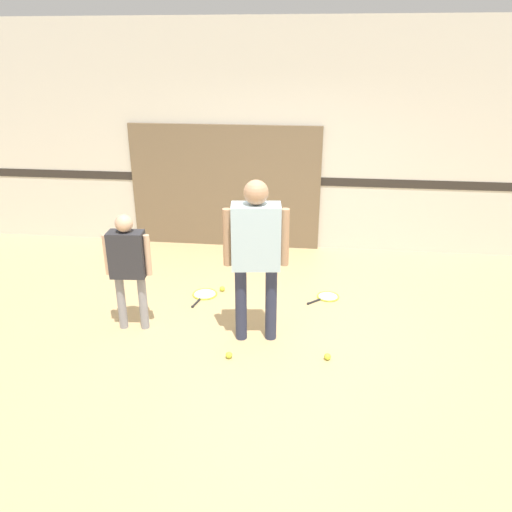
# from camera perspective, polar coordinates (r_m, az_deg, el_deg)

# --- Properties ---
(ground_plane) EXTENTS (16.00, 16.00, 0.00)m
(ground_plane) POSITION_cam_1_polar(r_m,az_deg,el_deg) (5.35, 1.54, -8.71)
(ground_plane) COLOR tan
(wall_back) EXTENTS (16.00, 0.07, 3.20)m
(wall_back) POSITION_cam_1_polar(r_m,az_deg,el_deg) (7.23, 3.67, 13.07)
(wall_back) COLOR silver
(wall_back) RESTS_ON ground_plane
(wall_panel) EXTENTS (2.80, 0.05, 1.81)m
(wall_panel) POSITION_cam_1_polar(r_m,az_deg,el_deg) (7.42, -3.57, 7.85)
(wall_panel) COLOR #756047
(wall_panel) RESTS_ON ground_plane
(person_instructor) EXTENTS (0.63, 0.31, 1.67)m
(person_instructor) POSITION_cam_1_polar(r_m,az_deg,el_deg) (4.80, 0.00, 1.26)
(person_instructor) COLOR #2D334C
(person_instructor) RESTS_ON ground_plane
(person_student_left) EXTENTS (0.48, 0.22, 1.27)m
(person_student_left) POSITION_cam_1_polar(r_m,az_deg,el_deg) (5.25, -14.44, -0.47)
(person_student_left) COLOR gray
(person_student_left) RESTS_ON ground_plane
(racket_spare_on_floor) EXTENTS (0.36, 0.54, 0.03)m
(racket_spare_on_floor) POSITION_cam_1_polar(r_m,az_deg,el_deg) (6.13, -5.93, -4.41)
(racket_spare_on_floor) COLOR #C6D838
(racket_spare_on_floor) RESTS_ON ground_plane
(racket_second_spare) EXTENTS (0.44, 0.42, 0.03)m
(racket_second_spare) POSITION_cam_1_polar(r_m,az_deg,el_deg) (6.11, 8.10, -4.64)
(racket_second_spare) COLOR #C6D838
(racket_second_spare) RESTS_ON ground_plane
(tennis_ball_near_instructor) EXTENTS (0.07, 0.07, 0.07)m
(tennis_ball_near_instructor) POSITION_cam_1_polar(r_m,az_deg,el_deg) (4.94, -3.11, -11.25)
(tennis_ball_near_instructor) COLOR #CCE038
(tennis_ball_near_instructor) RESTS_ON ground_plane
(tennis_ball_by_spare_racket) EXTENTS (0.07, 0.07, 0.07)m
(tennis_ball_by_spare_racket) POSITION_cam_1_polar(r_m,az_deg,el_deg) (6.21, -3.88, -3.75)
(tennis_ball_by_spare_racket) COLOR #CCE038
(tennis_ball_by_spare_racket) RESTS_ON ground_plane
(tennis_ball_stray_left) EXTENTS (0.07, 0.07, 0.07)m
(tennis_ball_stray_left) POSITION_cam_1_polar(r_m,az_deg,el_deg) (4.96, 8.17, -11.31)
(tennis_ball_stray_left) COLOR #CCE038
(tennis_ball_stray_left) RESTS_ON ground_plane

